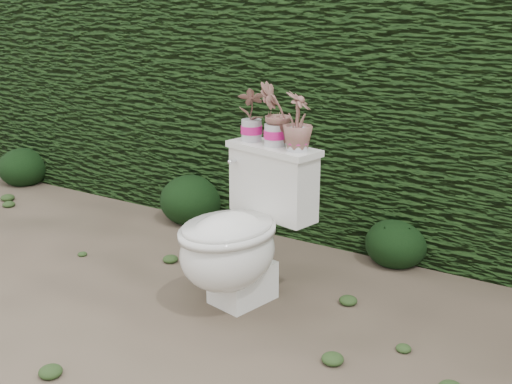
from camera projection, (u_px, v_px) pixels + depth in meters
The scene contains 9 objects.
ground at pixel (180, 306), 3.22m from camera, with size 60.00×60.00×0.00m, color #74634F.
hedge at pixel (326, 103), 4.28m from camera, with size 8.00×1.00×1.60m, color #203D14.
toilet at pixel (240, 236), 3.16m from camera, with size 0.59×0.76×0.78m.
potted_plant_left at pixel (251, 116), 3.26m from camera, with size 0.14×0.09×0.26m, color #366E22.
potted_plant_center at pixel (275, 116), 3.15m from camera, with size 0.17×0.13×0.30m, color #366E22.
potted_plant_right at pixel (298, 123), 3.05m from camera, with size 0.15×0.15×0.27m, color #366E22.
liriope_clump_0 at pixel (23, 164), 5.25m from camera, with size 0.40×0.40×0.32m, color black.
liriope_clump_1 at pixel (191, 196), 4.39m from camera, with size 0.43×0.43×0.35m, color black.
liriope_clump_2 at pixel (397, 239), 3.70m from camera, with size 0.36×0.36×0.29m, color black.
Camera 1 is at (1.86, -2.26, 1.51)m, focal length 45.00 mm.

